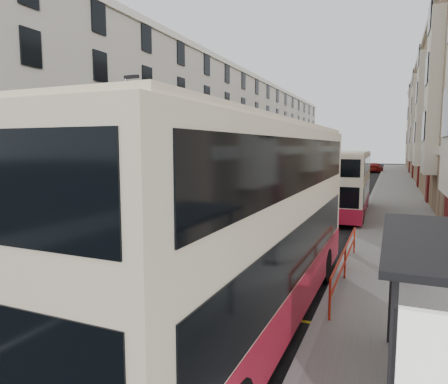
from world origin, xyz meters
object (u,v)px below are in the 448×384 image
at_px(street_lamp_near, 128,139).
at_px(car_dark, 319,165).
at_px(pedestrian_far, 405,251).
at_px(white_van, 286,174).
at_px(double_decker_front, 245,225).
at_px(street_lamp_far, 274,143).
at_px(car_silver, 307,172).
at_px(car_red, 375,168).
at_px(double_decker_rear, 348,183).

relative_size(street_lamp_near, car_dark, 1.73).
height_order(pedestrian_far, white_van, pedestrian_far).
height_order(double_decker_front, car_dark, double_decker_front).
height_order(pedestrian_far, car_dark, pedestrian_far).
relative_size(street_lamp_far, car_silver, 2.10).
distance_m(street_lamp_near, car_red, 52.71).
xyz_separation_m(street_lamp_near, pedestrian_far, (14.28, -5.83, -3.54)).
xyz_separation_m(street_lamp_near, car_red, (11.21, 51.36, -3.87)).
xyz_separation_m(street_lamp_far, pedestrian_far, (14.28, -35.83, -3.54)).
height_order(street_lamp_far, car_red, street_lamp_far).
distance_m(street_lamp_near, white_van, 32.01).
height_order(car_dark, car_red, car_red).
bearing_deg(car_dark, double_decker_front, -86.90).
distance_m(double_decker_rear, car_red, 44.74).
distance_m(white_van, car_silver, 6.69).
relative_size(white_van, car_red, 1.00).
distance_m(street_lamp_near, double_decker_front, 14.99).
xyz_separation_m(car_dark, car_red, (10.06, -5.95, 0.00)).
bearing_deg(double_decker_rear, car_dark, 100.24).
height_order(street_lamp_far, double_decker_front, street_lamp_far).
height_order(street_lamp_far, car_dark, street_lamp_far).
height_order(street_lamp_near, car_red, street_lamp_near).
bearing_deg(double_decker_front, car_red, 90.04).
xyz_separation_m(street_lamp_near, car_silver, (2.63, 38.27, -3.99)).
bearing_deg(double_decker_rear, street_lamp_near, -150.85).
bearing_deg(car_red, street_lamp_near, 84.14).
bearing_deg(car_dark, street_lamp_far, -97.38).
xyz_separation_m(street_lamp_far, double_decker_rear, (11.35, -23.37, -2.64)).
bearing_deg(double_decker_rear, pedestrian_far, -77.94).
xyz_separation_m(street_lamp_far, white_van, (1.15, 1.75, -3.90)).
bearing_deg(double_decker_front, car_dark, 98.56).
height_order(double_decker_front, pedestrian_far, double_decker_front).
bearing_deg(double_decker_front, double_decker_rear, 88.38).
distance_m(street_lamp_near, pedestrian_far, 15.82).
distance_m(double_decker_front, car_silver, 49.21).
xyz_separation_m(double_decker_front, double_decker_rear, (0.62, 16.86, -0.44)).
relative_size(pedestrian_far, car_silver, 0.49).
bearing_deg(double_decker_rear, car_red, 89.04).
relative_size(street_lamp_far, pedestrian_far, 4.23).
distance_m(pedestrian_far, white_van, 39.81).
xyz_separation_m(street_lamp_near, double_decker_rear, (11.35, 6.63, -2.64)).
relative_size(double_decker_front, car_silver, 3.15).
bearing_deg(pedestrian_far, white_van, -69.43).
height_order(street_lamp_far, white_van, street_lamp_far).
bearing_deg(car_dark, street_lamp_near, -96.12).
bearing_deg(car_dark, car_silver, -90.52).
xyz_separation_m(double_decker_rear, car_silver, (-8.72, 31.64, -1.35)).
bearing_deg(car_silver, double_decker_front, -88.95).
bearing_deg(double_decker_rear, car_silver, 104.26).
bearing_deg(street_lamp_far, car_dark, 87.59).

